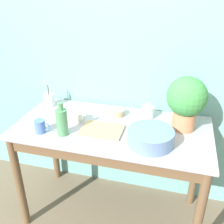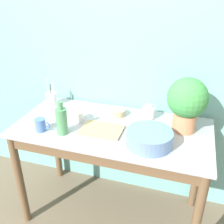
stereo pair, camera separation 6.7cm
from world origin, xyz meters
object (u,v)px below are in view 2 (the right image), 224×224
potted_plant (187,101)px  bottle_short (149,112)px  bowl_wash_large (149,138)px  bowl_small_tan (118,112)px  mug_white (79,116)px  tray_board (102,130)px  mug_blue (41,125)px  utensil_cup (52,98)px  bottle_tall (62,120)px

potted_plant → bottle_short: potted_plant is taller
bowl_wash_large → potted_plant: bearing=52.5°
bowl_small_tan → potted_plant: bearing=-8.0°
mug_white → bowl_wash_large: bearing=-15.4°
bowl_wash_large → bowl_small_tan: size_ratio=2.49×
mug_white → tray_board: bearing=-21.6°
mug_blue → tray_board: size_ratio=0.38×
mug_white → utensil_cup: size_ratio=0.45×
mug_blue → utensil_cup: (-0.14, 0.40, 0.01)m
potted_plant → utensil_cup: potted_plant is taller
bottle_short → bottle_tall: bearing=-142.9°
mug_white → utensil_cup: 0.38m
potted_plant → bottle_short: (-0.26, 0.10, -0.18)m
bowl_wash_large → bowl_small_tan: (-0.31, 0.33, -0.02)m
bowl_wash_large → mug_blue: 0.75m
bowl_wash_large → utensil_cup: utensil_cup is taller
bottle_short → mug_white: size_ratio=1.06×
bowl_small_tan → mug_white: bearing=-145.9°
bottle_tall → bowl_small_tan: bearing=51.8°
potted_plant → tray_board: potted_plant is taller
mug_blue → utensil_cup: utensil_cup is taller
bottle_short → mug_blue: bearing=-148.8°
potted_plant → mug_blue: size_ratio=3.52×
bowl_small_tan → tray_board: size_ratio=0.41×
bottle_short → mug_blue: bottle_short is taller
potted_plant → utensil_cup: (-1.09, 0.09, -0.17)m
potted_plant → mug_white: size_ratio=3.67×
mug_white → bowl_small_tan: bearing=34.1°
bottle_short → tray_board: size_ratio=0.38×
bottle_tall → tray_board: bottle_tall is taller
utensil_cup → tray_board: (0.54, -0.27, -0.05)m
tray_board → utensil_cup: bearing=153.1°
potted_plant → bottle_tall: 0.85m
potted_plant → bowl_wash_large: bearing=-127.5°
bowl_wash_large → mug_white: (-0.56, 0.15, -0.01)m
bottle_short → bowl_small_tan: size_ratio=0.93×
utensil_cup → mug_white: bearing=-30.1°
potted_plant → bowl_small_tan: (-0.50, 0.07, -0.20)m
bottle_tall → utensil_cup: 0.49m
bowl_small_tan → tray_board: bowl_small_tan is taller
potted_plant → bowl_wash_large: size_ratio=1.30×
mug_white → tray_board: 0.23m
bottle_short → mug_white: bottle_short is taller
bowl_small_tan → tray_board: bearing=-99.4°
bowl_wash_large → tray_board: size_ratio=1.02×
mug_blue → bowl_small_tan: mug_blue is taller
mug_white → mug_blue: (-0.19, -0.21, 0.01)m
mug_white → mug_blue: 0.28m
mug_blue → utensil_cup: bearing=108.9°
bottle_tall → bottle_short: bottle_tall is taller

